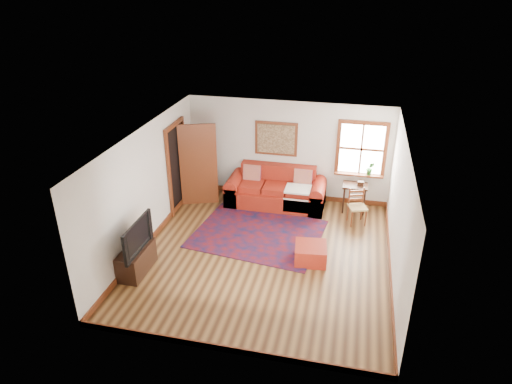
% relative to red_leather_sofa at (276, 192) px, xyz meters
% --- Properties ---
extents(ground, '(5.50, 5.50, 0.00)m').
position_rel_red_leather_sofa_xyz_m(ground, '(0.19, -2.29, -0.31)').
color(ground, '#422611').
rests_on(ground, ground).
extents(room_envelope, '(5.04, 5.54, 2.52)m').
position_rel_red_leather_sofa_xyz_m(room_envelope, '(0.19, -2.27, 1.34)').
color(room_envelope, silver).
rests_on(room_envelope, ground).
extents(window, '(1.18, 0.20, 1.38)m').
position_rel_red_leather_sofa_xyz_m(window, '(1.97, 0.42, 1.00)').
color(window, white).
rests_on(window, ground).
extents(doorway, '(0.89, 1.08, 2.14)m').
position_rel_red_leather_sofa_xyz_m(doorway, '(-2.01, -0.50, 0.76)').
color(doorway, black).
rests_on(doorway, ground).
extents(framed_artwork, '(1.05, 0.07, 0.85)m').
position_rel_red_leather_sofa_xyz_m(framed_artwork, '(-0.11, 0.43, 1.24)').
color(framed_artwork, brown).
rests_on(framed_artwork, ground).
extents(persian_rug, '(2.95, 2.48, 0.02)m').
position_rel_red_leather_sofa_xyz_m(persian_rug, '(-0.12, -1.54, -0.30)').
color(persian_rug, '#5D0D11').
rests_on(persian_rug, ground).
extents(red_leather_sofa, '(2.40, 0.99, 0.94)m').
position_rel_red_leather_sofa_xyz_m(red_leather_sofa, '(0.00, 0.00, 0.00)').
color(red_leather_sofa, maroon).
rests_on(red_leather_sofa, ground).
extents(red_ottoman, '(0.69, 0.69, 0.35)m').
position_rel_red_leather_sofa_xyz_m(red_ottoman, '(1.13, -2.30, -0.13)').
color(red_ottoman, maroon).
rests_on(red_ottoman, ground).
extents(side_table, '(0.58, 0.43, 0.69)m').
position_rel_red_leather_sofa_xyz_m(side_table, '(1.89, 0.04, 0.26)').
color(side_table, black).
rests_on(side_table, ground).
extents(ladder_back_chair, '(0.48, 0.47, 0.82)m').
position_rel_red_leather_sofa_xyz_m(ladder_back_chair, '(1.96, -0.51, 0.13)').
color(ladder_back_chair, tan).
rests_on(ladder_back_chair, ground).
extents(media_cabinet, '(0.42, 0.93, 0.51)m').
position_rel_red_leather_sofa_xyz_m(media_cabinet, '(-2.08, -3.40, -0.06)').
color(media_cabinet, black).
rests_on(media_cabinet, ground).
extents(television, '(0.14, 1.09, 0.63)m').
position_rel_red_leather_sofa_xyz_m(television, '(-2.06, -3.45, 0.51)').
color(television, black).
rests_on(television, media_cabinet).
extents(candle_hurricane, '(0.12, 0.12, 0.18)m').
position_rel_red_leather_sofa_xyz_m(candle_hurricane, '(-2.03, -2.98, 0.28)').
color(candle_hurricane, silver).
rests_on(candle_hurricane, media_cabinet).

